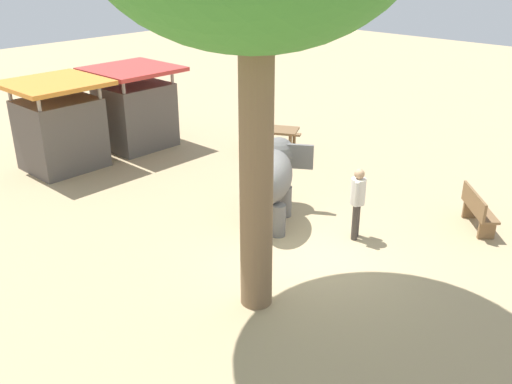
# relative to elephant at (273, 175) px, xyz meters

# --- Properties ---
(ground_plane) EXTENTS (60.00, 60.00, 0.00)m
(ground_plane) POSITION_rel_elephant_xyz_m (-0.64, -1.62, -1.12)
(ground_plane) COLOR tan
(elephant) EXTENTS (2.41, 2.19, 1.75)m
(elephant) POSITION_rel_elephant_xyz_m (0.00, 0.00, 0.00)
(elephant) COLOR slate
(elephant) RESTS_ON ground_plane
(person_handler) EXTENTS (0.48, 0.32, 1.62)m
(person_handler) POSITION_rel_elephant_xyz_m (0.55, -1.94, -0.17)
(person_handler) COLOR #3F3833
(person_handler) RESTS_ON ground_plane
(wooden_bench) EXTENTS (1.31, 1.23, 0.88)m
(wooden_bench) POSITION_rel_elephant_xyz_m (2.81, -3.69, -0.65)
(wooden_bench) COLOR brown
(wooden_bench) RESTS_ON ground_plane
(picnic_table_near) EXTENTS (2.01, 2.02, 0.78)m
(picnic_table_near) POSITION_rel_elephant_xyz_m (3.55, 3.08, -0.53)
(picnic_table_near) COLOR brown
(picnic_table_near) RESTS_ON ground_plane
(market_stall_orange) EXTENTS (2.50, 2.50, 2.52)m
(market_stall_orange) POSITION_rel_elephant_xyz_m (-1.51, 6.71, 0.02)
(market_stall_orange) COLOR #59514C
(market_stall_orange) RESTS_ON ground_plane
(market_stall_red) EXTENTS (2.50, 2.50, 2.52)m
(market_stall_red) POSITION_rel_elephant_xyz_m (1.09, 6.71, 0.02)
(market_stall_red) COLOR #59514C
(market_stall_red) RESTS_ON ground_plane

